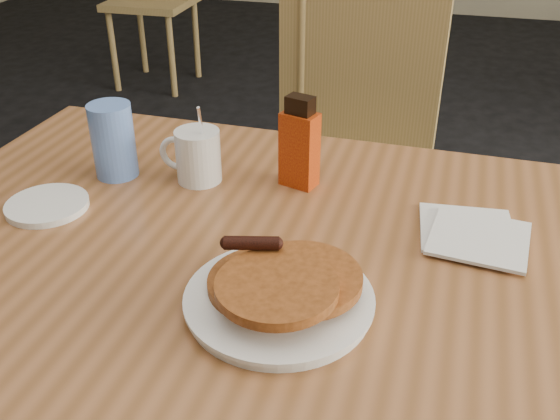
# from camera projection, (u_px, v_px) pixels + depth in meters

# --- Properties ---
(main_table) EXTENTS (1.37, 0.94, 0.75)m
(main_table) POSITION_uv_depth(u_px,v_px,m) (272.00, 263.00, 1.02)
(main_table) COLOR #935A34
(main_table) RESTS_ON floor
(chair_main_far) EXTENTS (0.48, 0.48, 0.99)m
(chair_main_far) POSITION_uv_depth(u_px,v_px,m) (348.00, 148.00, 1.69)
(chair_main_far) COLOR #9B7C49
(chair_main_far) RESTS_ON floor
(pancake_plate) EXTENTS (0.26, 0.26, 0.08)m
(pancake_plate) POSITION_uv_depth(u_px,v_px,m) (280.00, 292.00, 0.86)
(pancake_plate) COLOR white
(pancake_plate) RESTS_ON main_table
(coffee_mug) EXTENTS (0.12, 0.08, 0.16)m
(coffee_mug) POSITION_uv_depth(u_px,v_px,m) (197.00, 155.00, 1.17)
(coffee_mug) COLOR white
(coffee_mug) RESTS_ON main_table
(syrup_bottle) EXTENTS (0.07, 0.06, 0.17)m
(syrup_bottle) POSITION_uv_depth(u_px,v_px,m) (299.00, 145.00, 1.14)
(syrup_bottle) COLOR maroon
(syrup_bottle) RESTS_ON main_table
(napkin_stack) EXTENTS (0.19, 0.19, 0.01)m
(napkin_stack) POSITION_uv_depth(u_px,v_px,m) (473.00, 234.00, 1.02)
(napkin_stack) COLOR silver
(napkin_stack) RESTS_ON main_table
(blue_tumbler) EXTENTS (0.10, 0.10, 0.14)m
(blue_tumbler) POSITION_uv_depth(u_px,v_px,m) (113.00, 141.00, 1.18)
(blue_tumbler) COLOR #5C84D8
(blue_tumbler) RESTS_ON main_table
(side_saucer) EXTENTS (0.19, 0.19, 0.01)m
(side_saucer) POSITION_uv_depth(u_px,v_px,m) (47.00, 205.00, 1.10)
(side_saucer) COLOR white
(side_saucer) RESTS_ON main_table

